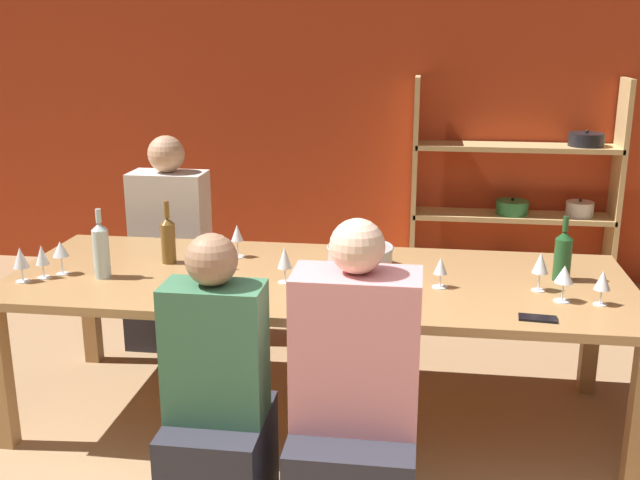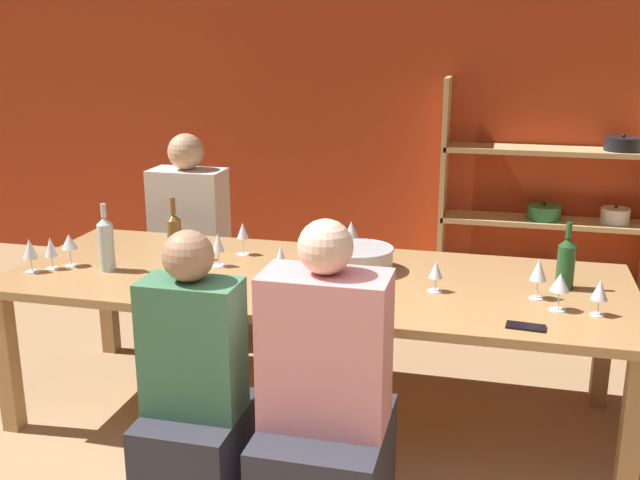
{
  "view_description": "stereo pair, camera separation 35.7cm",
  "coord_description": "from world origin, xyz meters",
  "px_view_note": "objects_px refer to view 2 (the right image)",
  "views": [
    {
      "loc": [
        0.29,
        -1.85,
        1.86
      ],
      "look_at": [
        -0.19,
        1.56,
        0.88
      ],
      "focal_mm": 42.0,
      "sensor_mm": 36.0,
      "label": 1
    },
    {
      "loc": [
        0.64,
        -1.78,
        1.86
      ],
      "look_at": [
        -0.19,
        1.56,
        0.88
      ],
      "focal_mm": 42.0,
      "sensor_mm": 36.0,
      "label": 2
    }
  ],
  "objects_px": {
    "wine_glass_white_b": "(281,258)",
    "wine_glass_white_e": "(560,284)",
    "person_far_a": "(191,262)",
    "wine_glass_white_a": "(51,248)",
    "wine_glass_white_d": "(30,250)",
    "wine_bottle_green": "(174,235)",
    "shelf_unit": "(548,215)",
    "person_near_b": "(196,414)",
    "wine_bottle_amber": "(106,243)",
    "wine_glass_red_d": "(218,244)",
    "cell_phone": "(526,327)",
    "wine_bottle_dark": "(566,263)",
    "mixing_bowl": "(361,258)",
    "wine_glass_red_b": "(351,231)",
    "wine_glass_white_c": "(243,232)",
    "wine_glass_red_e": "(600,291)",
    "wine_glass_red_a": "(539,271)",
    "person_near_a": "(325,433)",
    "wine_glass_red_c": "(436,271)",
    "wine_glass_empty_a": "(69,242)"
  },
  "relations": [
    {
      "from": "wine_glass_red_e",
      "to": "cell_phone",
      "type": "relative_size",
      "value": 0.97
    },
    {
      "from": "wine_glass_red_b",
      "to": "wine_glass_white_e",
      "type": "relative_size",
      "value": 1.08
    },
    {
      "from": "wine_bottle_green",
      "to": "person_near_b",
      "type": "distance_m",
      "value": 1.16
    },
    {
      "from": "wine_glass_white_b",
      "to": "wine_glass_white_d",
      "type": "bearing_deg",
      "value": -172.66
    },
    {
      "from": "wine_glass_red_b",
      "to": "mixing_bowl",
      "type": "bearing_deg",
      "value": -68.45
    },
    {
      "from": "wine_bottle_amber",
      "to": "person_far_a",
      "type": "xyz_separation_m",
      "value": [
        -0.03,
        1.04,
        -0.41
      ]
    },
    {
      "from": "shelf_unit",
      "to": "wine_glass_white_d",
      "type": "relative_size",
      "value": 9.28
    },
    {
      "from": "wine_glass_red_c",
      "to": "person_far_a",
      "type": "bearing_deg",
      "value": 148.92
    },
    {
      "from": "wine_bottle_amber",
      "to": "cell_phone",
      "type": "relative_size",
      "value": 2.12
    },
    {
      "from": "wine_glass_red_a",
      "to": "wine_bottle_amber",
      "type": "bearing_deg",
      "value": -177.35
    },
    {
      "from": "wine_glass_white_b",
      "to": "wine_glass_red_c",
      "type": "relative_size",
      "value": 1.21
    },
    {
      "from": "wine_glass_red_e",
      "to": "wine_glass_red_a",
      "type": "bearing_deg",
      "value": 147.95
    },
    {
      "from": "wine_glass_white_a",
      "to": "person_far_a",
      "type": "distance_m",
      "value": 1.17
    },
    {
      "from": "wine_glass_white_a",
      "to": "wine_glass_white_c",
      "type": "height_order",
      "value": "wine_glass_white_c"
    },
    {
      "from": "wine_bottle_dark",
      "to": "cell_phone",
      "type": "height_order",
      "value": "wine_bottle_dark"
    },
    {
      "from": "wine_glass_empty_a",
      "to": "wine_glass_white_e",
      "type": "bearing_deg",
      "value": -1.35
    },
    {
      "from": "wine_bottle_dark",
      "to": "cell_phone",
      "type": "relative_size",
      "value": 1.97
    },
    {
      "from": "shelf_unit",
      "to": "wine_glass_red_d",
      "type": "bearing_deg",
      "value": -127.91
    },
    {
      "from": "wine_glass_white_d",
      "to": "wine_glass_red_e",
      "type": "bearing_deg",
      "value": 1.25
    },
    {
      "from": "wine_glass_red_a",
      "to": "wine_glass_white_e",
      "type": "relative_size",
      "value": 1.1
    },
    {
      "from": "wine_glass_white_e",
      "to": "wine_bottle_green",
      "type": "bearing_deg",
      "value": 170.85
    },
    {
      "from": "wine_glass_white_b",
      "to": "person_near_b",
      "type": "xyz_separation_m",
      "value": [
        -0.12,
        -0.74,
        -0.42
      ]
    },
    {
      "from": "wine_bottle_amber",
      "to": "wine_glass_white_a",
      "type": "relative_size",
      "value": 2.07
    },
    {
      "from": "wine_bottle_amber",
      "to": "person_near_a",
      "type": "height_order",
      "value": "person_near_a"
    },
    {
      "from": "wine_glass_red_a",
      "to": "wine_glass_white_d",
      "type": "distance_m",
      "value": 2.35
    },
    {
      "from": "wine_bottle_amber",
      "to": "wine_glass_red_d",
      "type": "bearing_deg",
      "value": 21.04
    },
    {
      "from": "wine_glass_red_d",
      "to": "person_far_a",
      "type": "relative_size",
      "value": 0.14
    },
    {
      "from": "wine_glass_white_c",
      "to": "person_near_a",
      "type": "xyz_separation_m",
      "value": [
        0.71,
        -1.15,
        -0.4
      ]
    },
    {
      "from": "wine_glass_white_b",
      "to": "wine_glass_red_e",
      "type": "bearing_deg",
      "value": -4.1
    },
    {
      "from": "shelf_unit",
      "to": "cell_phone",
      "type": "xyz_separation_m",
      "value": [
        -0.21,
        -2.59,
        0.16
      ]
    },
    {
      "from": "cell_phone",
      "to": "wine_glass_red_b",
      "type": "bearing_deg",
      "value": 136.83
    },
    {
      "from": "wine_glass_white_e",
      "to": "person_far_a",
      "type": "bearing_deg",
      "value": 153.08
    },
    {
      "from": "person_near_b",
      "to": "shelf_unit",
      "type": "bearing_deg",
      "value": 64.75
    },
    {
      "from": "wine_glass_empty_a",
      "to": "wine_glass_red_e",
      "type": "distance_m",
      "value": 2.45
    },
    {
      "from": "wine_glass_red_b",
      "to": "wine_glass_red_e",
      "type": "relative_size",
      "value": 1.16
    },
    {
      "from": "wine_bottle_amber",
      "to": "wine_glass_white_b",
      "type": "xyz_separation_m",
      "value": [
        0.86,
        0.04,
        -0.02
      ]
    },
    {
      "from": "wine_glass_white_d",
      "to": "person_near_b",
      "type": "bearing_deg",
      "value": -28.4
    },
    {
      "from": "wine_glass_white_a",
      "to": "wine_glass_white_d",
      "type": "relative_size",
      "value": 0.96
    },
    {
      "from": "mixing_bowl",
      "to": "wine_glass_red_b",
      "type": "relative_size",
      "value": 1.86
    },
    {
      "from": "wine_glass_red_e",
      "to": "shelf_unit",
      "type": "bearing_deg",
      "value": 91.83
    },
    {
      "from": "wine_glass_white_a",
      "to": "person_near_b",
      "type": "xyz_separation_m",
      "value": [
        1.01,
        -0.65,
        -0.41
      ]
    },
    {
      "from": "wine_glass_white_c",
      "to": "wine_glass_white_d",
      "type": "distance_m",
      "value": 1.03
    },
    {
      "from": "shelf_unit",
      "to": "person_near_b",
      "type": "bearing_deg",
      "value": -115.25
    },
    {
      "from": "cell_phone",
      "to": "wine_bottle_dark",
      "type": "bearing_deg",
      "value": 71.43
    },
    {
      "from": "wine_glass_white_b",
      "to": "wine_glass_white_e",
      "type": "height_order",
      "value": "wine_glass_white_b"
    },
    {
      "from": "wine_glass_empty_a",
      "to": "wine_glass_red_d",
      "type": "relative_size",
      "value": 0.95
    },
    {
      "from": "wine_glass_white_d",
      "to": "wine_bottle_amber",
      "type": "bearing_deg",
      "value": 17.95
    },
    {
      "from": "shelf_unit",
      "to": "wine_bottle_green",
      "type": "relative_size",
      "value": 4.85
    },
    {
      "from": "wine_glass_red_b",
      "to": "person_near_a",
      "type": "height_order",
      "value": "person_near_a"
    },
    {
      "from": "person_far_a",
      "to": "person_near_b",
      "type": "distance_m",
      "value": 1.89
    }
  ]
}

